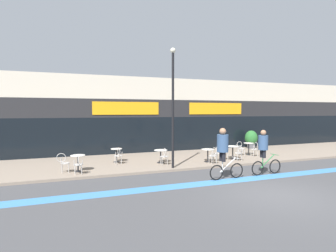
% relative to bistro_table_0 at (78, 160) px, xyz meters
% --- Properties ---
extents(ground_plane, '(120.00, 120.00, 0.00)m').
position_rel_bistro_table_0_xyz_m(ground_plane, '(6.50, -5.57, -0.67)').
color(ground_plane, '#424244').
extents(sidewalk_slab, '(40.00, 5.50, 0.12)m').
position_rel_bistro_table_0_xyz_m(sidewalk_slab, '(6.50, 1.68, -0.61)').
color(sidewalk_slab, gray).
rests_on(sidewalk_slab, ground).
extents(storefront_facade, '(40.00, 4.06, 5.23)m').
position_rel_bistro_table_0_xyz_m(storefront_facade, '(6.50, 6.39, 1.94)').
color(storefront_facade, beige).
rests_on(storefront_facade, ground).
extents(bike_lane_stripe, '(36.00, 0.70, 0.01)m').
position_rel_bistro_table_0_xyz_m(bike_lane_stripe, '(6.50, -3.42, -0.66)').
color(bike_lane_stripe, '#3D7AB7').
rests_on(bike_lane_stripe, ground).
extents(bistro_table_0, '(0.66, 0.66, 0.77)m').
position_rel_bistro_table_0_xyz_m(bistro_table_0, '(0.00, 0.00, 0.00)').
color(bistro_table_0, black).
rests_on(bistro_table_0, sidewalk_slab).
extents(bistro_table_1, '(0.62, 0.62, 0.75)m').
position_rel_bistro_table_0_xyz_m(bistro_table_1, '(2.03, 1.68, -0.02)').
color(bistro_table_1, black).
rests_on(bistro_table_1, sidewalk_slab).
extents(bistro_table_2, '(0.72, 0.72, 0.70)m').
position_rel_bistro_table_0_xyz_m(bistro_table_2, '(4.27, 0.65, -0.04)').
color(bistro_table_2, black).
rests_on(bistro_table_2, sidewalk_slab).
extents(bistro_table_3, '(0.70, 0.70, 0.71)m').
position_rel_bistro_table_0_xyz_m(bistro_table_3, '(6.80, 0.02, -0.04)').
color(bistro_table_3, black).
rests_on(bistro_table_3, sidewalk_slab).
extents(bistro_table_4, '(0.78, 0.78, 0.77)m').
position_rel_bistro_table_0_xyz_m(bistro_table_4, '(8.59, 0.27, 0.01)').
color(bistro_table_4, black).
rests_on(bistro_table_4, sidewalk_slab).
extents(bistro_table_5, '(0.64, 0.64, 0.77)m').
position_rel_bistro_table_0_xyz_m(bistro_table_5, '(10.41, 1.20, -0.00)').
color(bistro_table_5, black).
rests_on(bistro_table_5, sidewalk_slab).
extents(cafe_chair_0_near, '(0.41, 0.58, 0.90)m').
position_rel_bistro_table_0_xyz_m(cafe_chair_0_near, '(0.00, -0.63, -0.03)').
color(cafe_chair_0_near, '#B7B2AD').
rests_on(cafe_chair_0_near, sidewalk_slab).
extents(cafe_chair_0_side, '(0.57, 0.40, 0.90)m').
position_rel_bistro_table_0_xyz_m(cafe_chair_0_side, '(-0.63, 0.00, -0.03)').
color(cafe_chair_0_side, '#B7B2AD').
rests_on(cafe_chair_0_side, sidewalk_slab).
extents(cafe_chair_1_near, '(0.45, 0.60, 0.90)m').
position_rel_bistro_table_0_xyz_m(cafe_chair_1_near, '(2.04, 1.06, -0.03)').
color(cafe_chair_1_near, '#B7B2AD').
rests_on(cafe_chair_1_near, sidewalk_slab).
extents(cafe_chair_2_near, '(0.42, 0.59, 0.90)m').
position_rel_bistro_table_0_xyz_m(cafe_chair_2_near, '(4.26, 0.03, -0.03)').
color(cafe_chair_2_near, '#B7B2AD').
rests_on(cafe_chair_2_near, sidewalk_slab).
extents(cafe_chair_3_near, '(0.42, 0.59, 0.90)m').
position_rel_bistro_table_0_xyz_m(cafe_chair_3_near, '(6.81, -0.61, -0.03)').
color(cafe_chair_3_near, '#B7B2AD').
rests_on(cafe_chair_3_near, sidewalk_slab).
extents(cafe_chair_3_side, '(0.60, 0.45, 0.90)m').
position_rel_bistro_table_0_xyz_m(cafe_chair_3_side, '(7.43, 0.02, -0.03)').
color(cafe_chair_3_side, '#B7B2AD').
rests_on(cafe_chair_3_side, sidewalk_slab).
extents(cafe_chair_4_near, '(0.43, 0.59, 0.90)m').
position_rel_bistro_table_0_xyz_m(cafe_chair_4_near, '(8.58, -0.35, -0.03)').
color(cafe_chair_4_near, '#B7B2AD').
rests_on(cafe_chair_4_near, sidewalk_slab).
extents(cafe_chair_4_side, '(0.60, 0.45, 0.90)m').
position_rel_bistro_table_0_xyz_m(cafe_chair_4_side, '(7.96, 0.28, -0.03)').
color(cafe_chair_4_side, '#B7B2AD').
rests_on(cafe_chair_4_side, sidewalk_slab).
extents(cafe_chair_5_near, '(0.44, 0.59, 0.90)m').
position_rel_bistro_table_0_xyz_m(cafe_chair_5_near, '(10.40, 0.58, -0.03)').
color(cafe_chair_5_near, '#B7B2AD').
rests_on(cafe_chair_5_near, sidewalk_slab).
extents(cafe_chair_5_side, '(0.59, 0.42, 0.90)m').
position_rel_bistro_table_0_xyz_m(cafe_chair_5_side, '(9.78, 1.20, -0.03)').
color(cafe_chair_5_side, '#B7B2AD').
rests_on(cafe_chair_5_side, sidewalk_slab).
extents(planter_pot, '(0.94, 0.94, 1.35)m').
position_rel_bistro_table_0_xyz_m(planter_pot, '(12.47, 3.64, 0.17)').
color(planter_pot, '#4C4C51').
rests_on(planter_pot, sidewalk_slab).
extents(lamp_post, '(0.26, 0.26, 5.88)m').
position_rel_bistro_table_0_xyz_m(lamp_post, '(4.44, -0.75, 2.80)').
color(lamp_post, black).
rests_on(lamp_post, sidewalk_slab).
extents(cyclist_0, '(1.68, 0.51, 2.22)m').
position_rel_bistro_table_0_xyz_m(cyclist_0, '(5.84, -3.13, 0.67)').
color(cyclist_0, black).
rests_on(cyclist_0, ground).
extents(cyclist_2, '(1.70, 0.50, 2.08)m').
position_rel_bistro_table_0_xyz_m(cyclist_2, '(8.04, -3.05, 0.54)').
color(cyclist_2, black).
rests_on(cyclist_2, ground).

